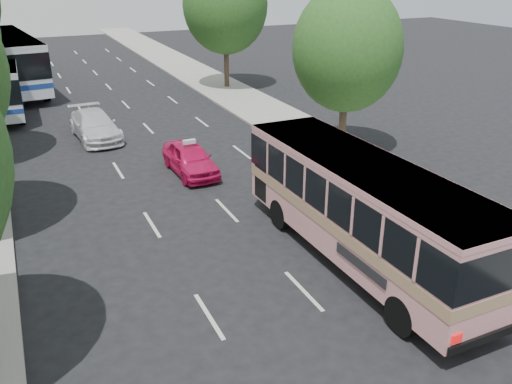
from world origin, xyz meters
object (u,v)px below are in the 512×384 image
pink_bus (362,202)px  white_pickup (95,126)px  tour_coach_rear (10,57)px  pink_taxi (190,158)px

pink_bus → white_pickup: size_ratio=2.08×
pink_bus → tour_coach_rear: size_ratio=0.77×
pink_bus → tour_coach_rear: (-8.76, 30.78, 0.33)m
pink_bus → white_pickup: bearing=107.2°
pink_bus → pink_taxi: 9.91m
white_pickup → tour_coach_rear: (-3.37, 14.30, 1.65)m
pink_taxi → pink_bus: bearing=-77.3°
pink_taxi → white_pickup: bearing=111.9°
pink_taxi → tour_coach_rear: size_ratio=0.30×
pink_bus → white_pickup: pink_bus is taller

